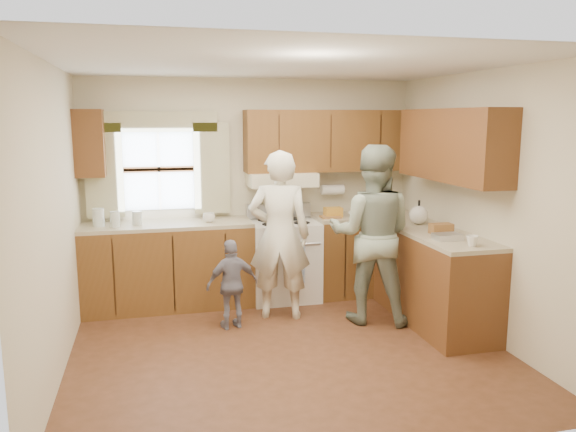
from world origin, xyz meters
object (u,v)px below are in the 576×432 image
object	(u,v)px
stove	(283,259)
child	(232,284)
woman_right	(372,234)
woman_left	(279,235)

from	to	relation	value
stove	child	size ratio (longest dim) A/B	1.20
woman_right	child	bearing A→B (deg)	20.17
stove	child	bearing A→B (deg)	-131.76
stove	woman_left	xyz separation A→B (m)	(-0.18, -0.59, 0.41)
woman_left	child	distance (m)	0.71
child	woman_right	bearing A→B (deg)	164.12
woman_left	woman_right	size ratio (longest dim) A/B	0.97
woman_left	woman_right	bearing A→B (deg)	175.15
woman_left	child	size ratio (longest dim) A/B	1.95
woman_right	child	size ratio (longest dim) A/B	2.02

